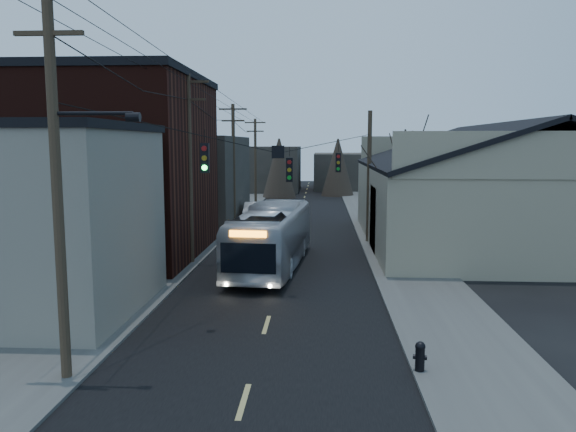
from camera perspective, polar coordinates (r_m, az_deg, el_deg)
name	(u,v)px	position (r m, az deg, el deg)	size (l,w,h in m)	color
road_surface	(295,230)	(41.80, 0.69, -1.45)	(9.00, 110.00, 0.02)	black
sidewalk_left	(208,229)	(42.58, -8.09, -1.30)	(4.00, 110.00, 0.12)	#474744
sidewalk_right	(383,230)	(42.00, 9.59, -1.44)	(4.00, 110.00, 0.12)	#474744
building_clapboard	(30,222)	(23.18, -24.73, -0.57)	(8.00, 8.00, 7.00)	slate
building_brick	(111,169)	(33.47, -17.55, 4.59)	(10.00, 12.00, 10.00)	black
building_left_far	(187,178)	(48.70, -10.24, 3.82)	(9.00, 14.00, 7.00)	#312D27
warehouse	(495,202)	(38.11, 20.26, 1.30)	(16.16, 20.60, 7.73)	gray
building_far_left	(263,169)	(76.74, -2.60, 4.82)	(10.00, 12.00, 6.00)	#312D27
building_far_right	(356,171)	(81.51, 6.93, 4.57)	(12.00, 14.00, 5.00)	#312D27
bare_tree	(404,195)	(31.72, 11.67, 2.11)	(0.40, 0.40, 7.20)	black
utility_lines	(242,167)	(35.78, -4.74, 4.99)	(11.24, 45.28, 10.50)	#382B1E
bus	(272,237)	(29.08, -1.65, -2.14)	(2.73, 11.66, 3.25)	#AAAEB6
parked_car	(253,211)	(48.03, -3.54, 0.54)	(1.52, 4.36, 1.44)	#A4A7AC
fire_hydrant	(420,355)	(16.54, 13.27, -13.59)	(0.41, 0.29, 0.84)	black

